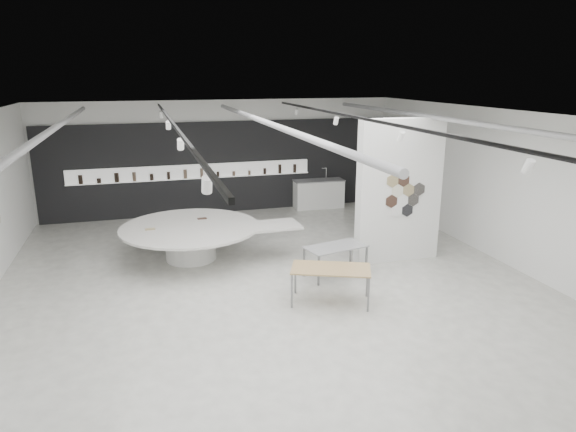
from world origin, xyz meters
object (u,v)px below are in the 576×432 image
object	(u,v)px
partition_column	(399,191)
sample_table_stone	(336,249)
display_island	(193,237)
sample_table_wood	(331,271)
kitchen_counter	(319,194)

from	to	relation	value
partition_column	sample_table_stone	world-z (taller)	partition_column
display_island	sample_table_wood	xyz separation A→B (m)	(2.46, -3.41, 0.12)
display_island	kitchen_counter	size ratio (longest dim) A/B	2.54
partition_column	sample_table_wood	size ratio (longest dim) A/B	1.99
display_island	partition_column	bearing A→B (deg)	-17.06
partition_column	display_island	bearing A→B (deg)	163.92
kitchen_counter	sample_table_wood	bearing A→B (deg)	-106.13
sample_table_stone	kitchen_counter	size ratio (longest dim) A/B	0.87
sample_table_stone	kitchen_counter	distance (m)	6.41
display_island	sample_table_wood	size ratio (longest dim) A/B	2.51
partition_column	kitchen_counter	xyz separation A→B (m)	(-0.16, 5.54, -1.29)
display_island	kitchen_counter	xyz separation A→B (m)	(4.84, 4.10, -0.08)
partition_column	kitchen_counter	bearing A→B (deg)	91.68
sample_table_wood	kitchen_counter	bearing A→B (deg)	72.44
display_island	sample_table_stone	xyz separation A→B (m)	(3.10, -2.06, 0.09)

